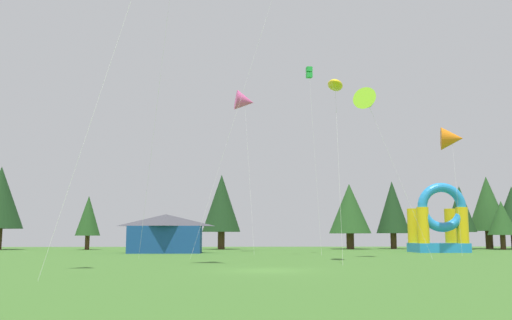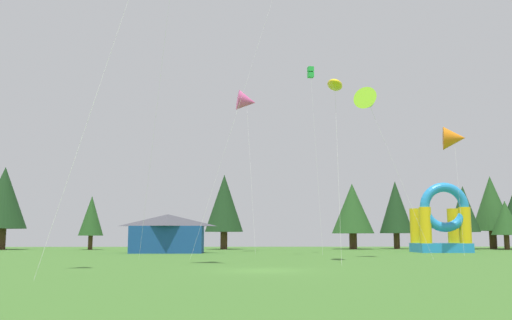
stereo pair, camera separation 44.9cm
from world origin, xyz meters
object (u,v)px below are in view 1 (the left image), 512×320
kite_green_box (309,73)px  inflatable_red_slide (439,226)px  kite_orange_delta (452,138)px  festival_tent (166,234)px  kite_pink_delta (245,101)px  kite_yellow_parafoil (335,85)px  kite_lime_delta (368,103)px

kite_green_box → inflatable_red_slide: (14.21, 4.53, -15.06)m
kite_orange_delta → festival_tent: size_ratio=1.74×
kite_pink_delta → kite_yellow_parafoil: size_ratio=1.37×
kite_green_box → festival_tent: bearing=165.2°
kite_green_box → kite_orange_delta: bearing=0.6°
kite_green_box → festival_tent: (-14.32, 3.79, -15.85)m
kite_pink_delta → festival_tent: 16.59m
kite_yellow_parafoil → festival_tent: bearing=125.7°
festival_tent → kite_yellow_parafoil: bearing=-54.3°
kite_lime_delta → festival_tent: (-17.66, 13.47, -10.52)m
kite_green_box → kite_yellow_parafoil: size_ratio=1.44×
kite_green_box → kite_pink_delta: size_ratio=1.05×
kite_pink_delta → festival_tent: size_ratio=2.45×
inflatable_red_slide → festival_tent: size_ratio=1.01×
kite_pink_delta → inflatable_red_slide: size_ratio=2.43×
kite_yellow_parafoil → festival_tent: kite_yellow_parafoil is taller
kite_green_box → inflatable_red_slide: 21.20m
kite_green_box → inflatable_red_slide: kite_green_box is taller
kite_lime_delta → inflatable_red_slide: size_ratio=1.88×
kite_green_box → kite_yellow_parafoil: bearing=-91.6°
kite_orange_delta → kite_pink_delta: (-20.51, 5.75, 4.99)m
kite_yellow_parafoil → inflatable_red_slide: 26.62m
kite_orange_delta → kite_yellow_parafoil: (-14.66, -15.71, 0.91)m
inflatable_red_slide → kite_green_box: bearing=-162.3°
kite_orange_delta → kite_lime_delta: size_ratio=0.92×
inflatable_red_slide → festival_tent: inflatable_red_slide is taller
kite_orange_delta → kite_lime_delta: 14.71m
kite_orange_delta → kite_green_box: 15.63m
kite_green_box → kite_pink_delta: (-6.28, 5.90, -1.49)m
kite_orange_delta → kite_yellow_parafoil: 21.51m
kite_orange_delta → kite_green_box: (-14.23, -0.15, 6.48)m
kite_yellow_parafoil → kite_lime_delta: bearing=57.3°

